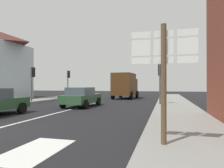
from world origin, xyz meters
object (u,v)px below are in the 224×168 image
at_px(sedan_far, 81,97).
at_px(route_sign_post, 164,71).
at_px(traffic_light_near_left, 33,77).
at_px(traffic_light_far_left, 68,78).
at_px(traffic_light_near_right, 160,75).
at_px(delivery_truck, 125,85).

xyz_separation_m(sedan_far, route_sign_post, (6.14, -9.16, 1.24)).
height_order(route_sign_post, traffic_light_near_left, traffic_light_near_left).
height_order(sedan_far, traffic_light_far_left, traffic_light_far_left).
bearing_deg(sedan_far, traffic_light_near_left, 160.74).
distance_m(route_sign_post, traffic_light_near_right, 11.46).
xyz_separation_m(sedan_far, delivery_truck, (1.46, 10.07, 0.89)).
bearing_deg(traffic_light_far_left, sedan_far, -58.28).
xyz_separation_m(delivery_truck, traffic_light_near_left, (-7.18, -8.07, 0.79)).
distance_m(route_sign_post, traffic_light_far_left, 21.92).
xyz_separation_m(route_sign_post, traffic_light_near_left, (-11.87, 11.16, 0.43)).
xyz_separation_m(traffic_light_near_right, traffic_light_far_left, (-11.51, 6.98, 0.12)).
relative_size(delivery_truck, route_sign_post, 1.60).
xyz_separation_m(route_sign_post, traffic_light_far_left, (-11.87, 18.42, 0.57)).
distance_m(traffic_light_near_left, traffic_light_near_right, 11.52).
relative_size(sedan_far, traffic_light_far_left, 1.22).
relative_size(sedan_far, delivery_truck, 0.83).
height_order(route_sign_post, traffic_light_far_left, traffic_light_far_left).
distance_m(delivery_truck, route_sign_post, 19.79).
bearing_deg(traffic_light_near_right, delivery_truck, 119.12).
distance_m(sedan_far, traffic_light_near_right, 6.45).
xyz_separation_m(traffic_light_near_left, traffic_light_far_left, (0.00, 7.26, 0.13)).
distance_m(route_sign_post, traffic_light_near_left, 16.30).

